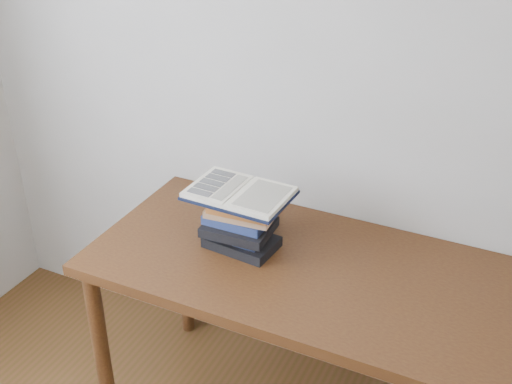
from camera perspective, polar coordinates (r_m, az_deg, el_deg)
The scene contains 3 objects.
desk at distance 2.28m, azimuth 3.76°, elevation -8.31°, with size 1.45×0.73×0.78m.
book_stack at distance 2.25m, azimuth -1.40°, elevation -2.92°, with size 0.26×0.20×0.19m.
open_book at distance 2.22m, azimuth -1.47°, elevation -0.10°, with size 0.36×0.26×0.03m.
Camera 1 is at (0.55, -0.31, 2.07)m, focal length 45.00 mm.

